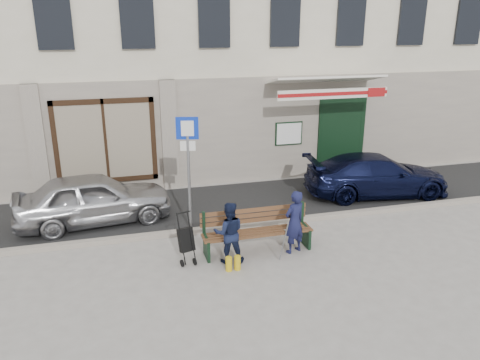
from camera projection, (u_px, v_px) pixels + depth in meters
name	position (u px, v px, depth m)	size (l,w,h in m)	color
ground	(267.00, 256.00, 9.99)	(80.00, 80.00, 0.00)	#9E9991
asphalt_lane	(231.00, 204.00, 12.82)	(60.00, 3.20, 0.01)	#282828
curb	(247.00, 225.00, 11.34)	(60.00, 0.18, 0.12)	#9E9384
building	(193.00, 15.00, 16.14)	(20.00, 8.27, 10.00)	beige
car_silver	(94.00, 198.00, 11.46)	(1.50, 3.72, 1.27)	#B6B6BB
car_navy	(377.00, 175.00, 13.36)	(1.66, 4.08, 1.18)	black
parking_sign	(188.00, 156.00, 10.63)	(0.50, 0.15, 2.74)	gray
bench	(255.00, 232.00, 10.04)	(2.40, 1.17, 0.98)	brown
man	(294.00, 222.00, 9.94)	(0.51, 0.34, 1.40)	#16183D
woman	(229.00, 233.00, 9.55)	(0.64, 0.50, 1.31)	#131A34
stroller	(186.00, 241.00, 9.61)	(0.37, 0.48, 1.05)	black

